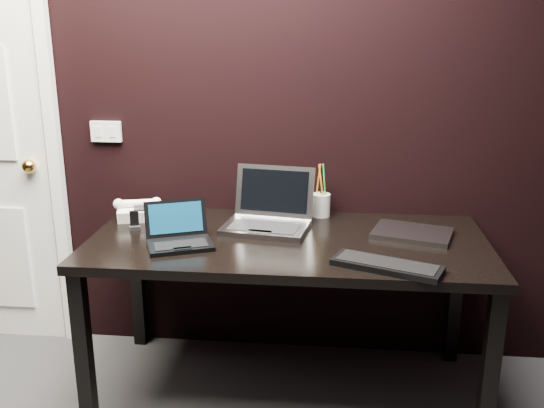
# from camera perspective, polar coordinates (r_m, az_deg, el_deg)

# --- Properties ---
(wall_back) EXTENTS (4.00, 0.00, 4.00)m
(wall_back) POSITION_cam_1_polar(r_m,az_deg,el_deg) (2.90, -3.84, 10.16)
(wall_back) COLOR black
(wall_back) RESTS_ON ground
(wall_switch) EXTENTS (0.15, 0.02, 0.10)m
(wall_switch) POSITION_cam_1_polar(r_m,az_deg,el_deg) (3.08, -15.35, 6.60)
(wall_switch) COLOR silver
(wall_switch) RESTS_ON wall_back
(desk) EXTENTS (1.70, 0.80, 0.74)m
(desk) POSITION_cam_1_polar(r_m,az_deg,el_deg) (2.63, 1.46, -4.86)
(desk) COLOR black
(desk) RESTS_ON ground
(netbook) EXTENTS (0.33, 0.31, 0.17)m
(netbook) POSITION_cam_1_polar(r_m,az_deg,el_deg) (2.55, -8.75, -3.08)
(netbook) COLOR black
(netbook) RESTS_ON desk
(silver_laptop) EXTENTS (0.41, 0.38, 0.25)m
(silver_laptop) POSITION_cam_1_polar(r_m,az_deg,el_deg) (2.73, -0.37, -1.24)
(silver_laptop) COLOR gray
(silver_laptop) RESTS_ON desk
(ext_keyboard) EXTENTS (0.43, 0.28, 0.03)m
(ext_keyboard) POSITION_cam_1_polar(r_m,az_deg,el_deg) (2.33, 10.77, -5.69)
(ext_keyboard) COLOR black
(ext_keyboard) RESTS_ON desk
(closed_laptop) EXTENTS (0.38, 0.32, 0.02)m
(closed_laptop) POSITION_cam_1_polar(r_m,az_deg,el_deg) (2.70, 13.06, -2.69)
(closed_laptop) COLOR #95969B
(closed_laptop) RESTS_ON desk
(desk_phone) EXTENTS (0.23, 0.21, 0.11)m
(desk_phone) POSITION_cam_1_polar(r_m,az_deg,el_deg) (2.92, -12.49, -0.57)
(desk_phone) COLOR silver
(desk_phone) RESTS_ON desk
(mobile_phone) EXTENTS (0.06, 0.05, 0.08)m
(mobile_phone) POSITION_cam_1_polar(r_m,az_deg,el_deg) (2.78, -12.81, -1.70)
(mobile_phone) COLOR black
(mobile_phone) RESTS_ON desk
(pen_cup) EXTENTS (0.11, 0.11, 0.26)m
(pen_cup) POSITION_cam_1_polar(r_m,az_deg,el_deg) (2.89, 4.63, 0.00)
(pen_cup) COLOR silver
(pen_cup) RESTS_ON desk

